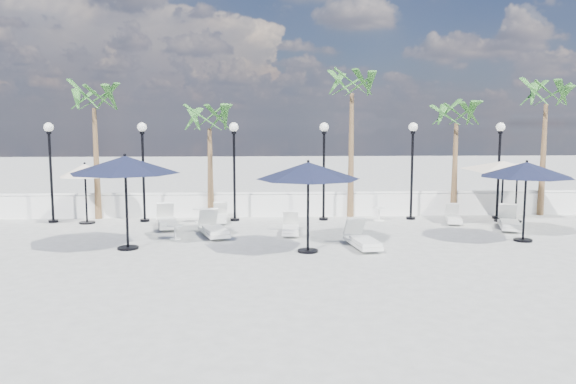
{
  "coord_description": "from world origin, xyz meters",
  "views": [
    {
      "loc": [
        -2.5,
        -15.31,
        3.8
      ],
      "look_at": [
        -1.56,
        3.46,
        1.5
      ],
      "focal_mm": 35.0,
      "sensor_mm": 36.0,
      "label": 1
    }
  ],
  "objects_px": {
    "lounger_2": "(220,217)",
    "parasol_cream_sq_b": "(504,161)",
    "lounger_1": "(213,229)",
    "lounger_0": "(167,221)",
    "parasol_navy_right": "(526,170)",
    "lounger_3": "(291,228)",
    "lounger_6": "(509,222)",
    "parasol_cream_sq_a": "(518,164)",
    "parasol_navy_mid": "(308,171)",
    "parasol_cream_small": "(85,171)",
    "lounger_5": "(453,218)",
    "lounger_4": "(362,240)",
    "parasol_navy_left": "(125,165)"
  },
  "relations": [
    {
      "from": "lounger_2",
      "to": "parasol_cream_sq_b",
      "type": "xyz_separation_m",
      "value": [
        10.96,
        -0.39,
        2.13
      ]
    },
    {
      "from": "lounger_1",
      "to": "lounger_0",
      "type": "bearing_deg",
      "value": 120.34
    },
    {
      "from": "parasol_navy_right",
      "to": "lounger_3",
      "type": "bearing_deg",
      "value": 168.44
    },
    {
      "from": "lounger_0",
      "to": "parasol_cream_sq_b",
      "type": "relative_size",
      "value": 0.42
    },
    {
      "from": "lounger_1",
      "to": "lounger_3",
      "type": "distance_m",
      "value": 2.64
    },
    {
      "from": "lounger_6",
      "to": "parasol_cream_sq_a",
      "type": "xyz_separation_m",
      "value": [
        0.93,
        1.53,
        2.01
      ]
    },
    {
      "from": "parasol_navy_right",
      "to": "lounger_2",
      "type": "bearing_deg",
      "value": 158.21
    },
    {
      "from": "lounger_2",
      "to": "parasol_cream_sq_b",
      "type": "relative_size",
      "value": 0.34
    },
    {
      "from": "lounger_1",
      "to": "lounger_6",
      "type": "relative_size",
      "value": 1.03
    },
    {
      "from": "parasol_navy_mid",
      "to": "lounger_0",
      "type": "bearing_deg",
      "value": 139.42
    },
    {
      "from": "lounger_6",
      "to": "parasol_cream_small",
      "type": "height_order",
      "value": "parasol_cream_small"
    },
    {
      "from": "lounger_5",
      "to": "parasol_cream_small",
      "type": "xyz_separation_m",
      "value": [
        -14.03,
        0.62,
        1.8
      ]
    },
    {
      "from": "lounger_0",
      "to": "parasol_cream_sq_a",
      "type": "relative_size",
      "value": 0.43
    },
    {
      "from": "parasol_navy_right",
      "to": "lounger_4",
      "type": "bearing_deg",
      "value": -172.28
    },
    {
      "from": "lounger_4",
      "to": "lounger_1",
      "type": "bearing_deg",
      "value": 148.39
    },
    {
      "from": "lounger_3",
      "to": "lounger_4",
      "type": "bearing_deg",
      "value": -43.63
    },
    {
      "from": "lounger_0",
      "to": "lounger_3",
      "type": "distance_m",
      "value": 4.67
    },
    {
      "from": "lounger_2",
      "to": "lounger_4",
      "type": "xyz_separation_m",
      "value": [
        4.68,
        -4.77,
        0.03
      ]
    },
    {
      "from": "lounger_1",
      "to": "lounger_5",
      "type": "bearing_deg",
      "value": -4.36
    },
    {
      "from": "lounger_5",
      "to": "lounger_6",
      "type": "height_order",
      "value": "lounger_6"
    },
    {
      "from": "parasol_cream_sq_a",
      "to": "parasol_cream_small",
      "type": "distance_m",
      "value": 16.54
    },
    {
      "from": "parasol_cream_sq_a",
      "to": "parasol_cream_small",
      "type": "xyz_separation_m",
      "value": [
        -16.54,
        0.46,
        -0.26
      ]
    },
    {
      "from": "lounger_0",
      "to": "lounger_1",
      "type": "distance_m",
      "value": 2.46
    },
    {
      "from": "lounger_6",
      "to": "parasol_navy_mid",
      "type": "distance_m",
      "value": 8.51
    },
    {
      "from": "lounger_0",
      "to": "parasol_navy_left",
      "type": "relative_size",
      "value": 0.65
    },
    {
      "from": "lounger_1",
      "to": "parasol_navy_right",
      "type": "distance_m",
      "value": 10.4
    },
    {
      "from": "parasol_cream_sq_b",
      "to": "parasol_navy_mid",
      "type": "bearing_deg",
      "value": -148.75
    },
    {
      "from": "lounger_6",
      "to": "parasol_navy_mid",
      "type": "xyz_separation_m",
      "value": [
        -7.58,
        -3.23,
        2.16
      ]
    },
    {
      "from": "lounger_5",
      "to": "parasol_navy_left",
      "type": "height_order",
      "value": "parasol_navy_left"
    },
    {
      "from": "lounger_0",
      "to": "parasol_navy_right",
      "type": "bearing_deg",
      "value": -27.68
    },
    {
      "from": "lounger_6",
      "to": "parasol_cream_sq_b",
      "type": "distance_m",
      "value": 2.68
    },
    {
      "from": "lounger_4",
      "to": "parasol_cream_small",
      "type": "xyz_separation_m",
      "value": [
        -9.75,
        4.75,
        1.76
      ]
    },
    {
      "from": "lounger_5",
      "to": "parasol_navy_mid",
      "type": "bearing_deg",
      "value": -128.44
    },
    {
      "from": "parasol_cream_small",
      "to": "parasol_cream_sq_a",
      "type": "bearing_deg",
      "value": -1.59
    },
    {
      "from": "lounger_1",
      "to": "lounger_2",
      "type": "distance_m",
      "value": 2.75
    },
    {
      "from": "lounger_5",
      "to": "parasol_navy_right",
      "type": "relative_size",
      "value": 0.59
    },
    {
      "from": "parasol_cream_sq_a",
      "to": "parasol_cream_sq_b",
      "type": "xyz_separation_m",
      "value": [
        -0.52,
        0.09,
        0.08
      ]
    },
    {
      "from": "lounger_3",
      "to": "lounger_6",
      "type": "xyz_separation_m",
      "value": [
        7.94,
        0.5,
        0.03
      ]
    },
    {
      "from": "parasol_navy_left",
      "to": "lounger_5",
      "type": "bearing_deg",
      "value": 18.95
    },
    {
      "from": "parasol_navy_right",
      "to": "parasol_cream_sq_b",
      "type": "height_order",
      "value": "parasol_navy_right"
    },
    {
      "from": "lounger_3",
      "to": "parasol_navy_left",
      "type": "bearing_deg",
      "value": -154.1
    },
    {
      "from": "lounger_2",
      "to": "parasol_navy_left",
      "type": "distance_m",
      "value": 5.69
    },
    {
      "from": "parasol_navy_right",
      "to": "lounger_5",
      "type": "bearing_deg",
      "value": 108.21
    },
    {
      "from": "lounger_4",
      "to": "parasol_navy_mid",
      "type": "xyz_separation_m",
      "value": [
        -1.71,
        -0.47,
        2.16
      ]
    },
    {
      "from": "lounger_6",
      "to": "parasol_navy_right",
      "type": "distance_m",
      "value": 2.93
    },
    {
      "from": "lounger_4",
      "to": "lounger_2",
      "type": "bearing_deg",
      "value": 126.06
    },
    {
      "from": "parasol_cream_sq_a",
      "to": "parasol_cream_small",
      "type": "bearing_deg",
      "value": 178.41
    },
    {
      "from": "parasol_navy_mid",
      "to": "parasol_navy_right",
      "type": "height_order",
      "value": "parasol_navy_mid"
    },
    {
      "from": "lounger_0",
      "to": "lounger_1",
      "type": "relative_size",
      "value": 0.99
    },
    {
      "from": "parasol_cream_sq_a",
      "to": "parasol_cream_small",
      "type": "height_order",
      "value": "parasol_cream_sq_a"
    }
  ]
}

